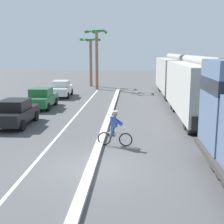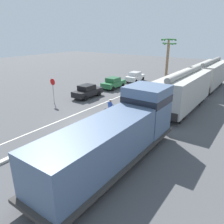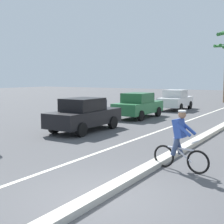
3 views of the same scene
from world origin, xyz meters
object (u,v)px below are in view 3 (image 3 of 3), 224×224
parked_car_black (84,114)px  cyclist (180,142)px  parked_car_white (176,100)px  parked_car_green (138,105)px

parked_car_black → cyclist: bearing=-30.9°
parked_car_black → parked_car_white: size_ratio=0.98×
parked_car_white → cyclist: (6.11, -15.69, 0.00)m
parked_car_black → parked_car_white: same height
parked_car_green → parked_car_black: bearing=-89.1°
parked_car_black → parked_car_green: (-0.09, 5.87, 0.00)m
parked_car_green → cyclist: bearing=-56.6°
parked_car_black → parked_car_green: same height
parked_car_green → cyclist: (6.33, -9.60, 0.00)m
parked_car_green → parked_car_white: same height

